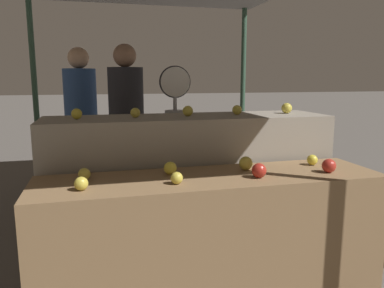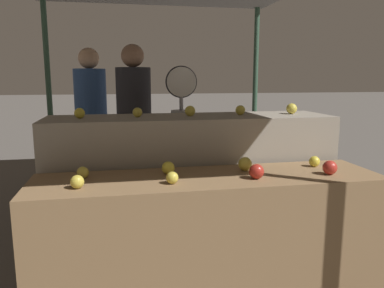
# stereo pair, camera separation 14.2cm
# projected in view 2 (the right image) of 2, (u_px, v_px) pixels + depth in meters

# --- Properties ---
(display_counter_front) EXTENTS (2.12, 0.55, 0.78)m
(display_counter_front) POSITION_uv_depth(u_px,v_px,m) (209.00, 237.00, 2.34)
(display_counter_front) COLOR olive
(display_counter_front) RESTS_ON ground_plane
(display_counter_back) EXTENTS (2.12, 0.55, 1.09)m
(display_counter_back) POSITION_uv_depth(u_px,v_px,m) (191.00, 186.00, 2.89)
(display_counter_back) COLOR gray
(display_counter_back) RESTS_ON ground_plane
(apple_front_0) EXTENTS (0.07, 0.07, 0.07)m
(apple_front_0) POSITION_uv_depth(u_px,v_px,m) (77.00, 182.00, 2.02)
(apple_front_0) COLOR gold
(apple_front_0) RESTS_ON display_counter_front
(apple_front_1) EXTENTS (0.07, 0.07, 0.07)m
(apple_front_1) POSITION_uv_depth(u_px,v_px,m) (172.00, 178.00, 2.11)
(apple_front_1) COLOR gold
(apple_front_1) RESTS_ON display_counter_front
(apple_front_2) EXTENTS (0.09, 0.09, 0.09)m
(apple_front_2) POSITION_uv_depth(u_px,v_px,m) (257.00, 171.00, 2.21)
(apple_front_2) COLOR #AD281E
(apple_front_2) RESTS_ON display_counter_front
(apple_front_3) EXTENTS (0.09, 0.09, 0.09)m
(apple_front_3) POSITION_uv_depth(u_px,v_px,m) (330.00, 168.00, 2.31)
(apple_front_3) COLOR #B72D23
(apple_front_3) RESTS_ON display_counter_front
(apple_front_4) EXTENTS (0.07, 0.07, 0.07)m
(apple_front_4) POSITION_uv_depth(u_px,v_px,m) (83.00, 172.00, 2.22)
(apple_front_4) COLOR gold
(apple_front_4) RESTS_ON display_counter_front
(apple_front_5) EXTENTS (0.08, 0.08, 0.08)m
(apple_front_5) POSITION_uv_depth(u_px,v_px,m) (168.00, 168.00, 2.32)
(apple_front_5) COLOR gold
(apple_front_5) RESTS_ON display_counter_front
(apple_front_6) EXTENTS (0.09, 0.09, 0.09)m
(apple_front_6) POSITION_uv_depth(u_px,v_px,m) (245.00, 164.00, 2.40)
(apple_front_6) COLOR gold
(apple_front_6) RESTS_ON display_counter_front
(apple_front_7) EXTENTS (0.07, 0.07, 0.07)m
(apple_front_7) POSITION_uv_depth(u_px,v_px,m) (314.00, 161.00, 2.51)
(apple_front_7) COLOR gold
(apple_front_7) RESTS_ON display_counter_front
(apple_back_0) EXTENTS (0.07, 0.07, 0.07)m
(apple_back_0) POSITION_uv_depth(u_px,v_px,m) (80.00, 113.00, 2.63)
(apple_back_0) COLOR gold
(apple_back_0) RESTS_ON display_counter_back
(apple_back_1) EXTENTS (0.07, 0.07, 0.07)m
(apple_back_1) POSITION_uv_depth(u_px,v_px,m) (137.00, 112.00, 2.71)
(apple_back_1) COLOR gold
(apple_back_1) RESTS_ON display_counter_back
(apple_back_2) EXTENTS (0.08, 0.08, 0.08)m
(apple_back_2) POSITION_uv_depth(u_px,v_px,m) (190.00, 111.00, 2.78)
(apple_back_2) COLOR gold
(apple_back_2) RESTS_ON display_counter_back
(apple_back_3) EXTENTS (0.07, 0.07, 0.07)m
(apple_back_3) POSITION_uv_depth(u_px,v_px,m) (240.00, 110.00, 2.87)
(apple_back_3) COLOR gold
(apple_back_3) RESTS_ON display_counter_back
(apple_back_4) EXTENTS (0.08, 0.08, 0.08)m
(apple_back_4) POSITION_uv_depth(u_px,v_px,m) (292.00, 109.00, 2.95)
(apple_back_4) COLOR gold
(apple_back_4) RESTS_ON display_counter_back
(produce_scale) EXTENTS (0.29, 0.20, 1.48)m
(produce_scale) POSITION_uv_depth(u_px,v_px,m) (181.00, 109.00, 3.49)
(produce_scale) COLOR #99999E
(produce_scale) RESTS_ON ground_plane
(person_vendor_at_scale) EXTENTS (0.38, 0.38, 1.70)m
(person_vendor_at_scale) POSITION_uv_depth(u_px,v_px,m) (134.00, 117.00, 3.74)
(person_vendor_at_scale) COLOR #2D2D38
(person_vendor_at_scale) RESTS_ON ground_plane
(person_customer_left) EXTENTS (0.38, 0.38, 1.69)m
(person_customer_left) POSITION_uv_depth(u_px,v_px,m) (91.00, 114.00, 4.11)
(person_customer_left) COLOR #2D2D38
(person_customer_left) RESTS_ON ground_plane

